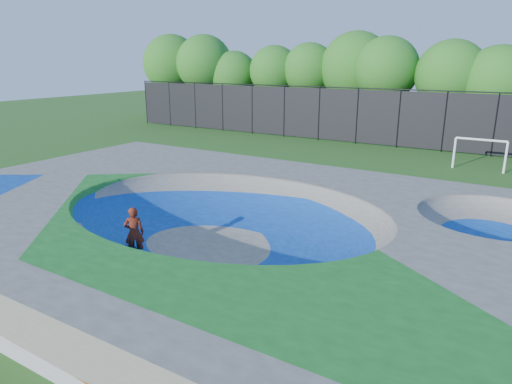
% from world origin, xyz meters
% --- Properties ---
extents(ground, '(120.00, 120.00, 0.00)m').
position_xyz_m(ground, '(0.00, 0.00, 0.00)').
color(ground, '#245317').
rests_on(ground, ground).
extents(skate_deck, '(22.00, 14.00, 1.50)m').
position_xyz_m(skate_deck, '(0.00, 0.00, 0.75)').
color(skate_deck, gray).
rests_on(skate_deck, ground).
extents(skater, '(0.71, 0.70, 1.66)m').
position_xyz_m(skater, '(-1.92, -2.01, 0.83)').
color(skater, '#BA320E').
rests_on(skater, ground).
extents(skateboard, '(0.68, 0.73, 0.05)m').
position_xyz_m(skateboard, '(-1.92, -2.01, 0.03)').
color(skateboard, black).
rests_on(skateboard, ground).
extents(soccer_goal, '(2.72, 0.12, 1.79)m').
position_xyz_m(soccer_goal, '(5.74, 16.38, 1.24)').
color(soccer_goal, white).
rests_on(soccer_goal, ground).
extents(fence, '(48.09, 0.09, 4.04)m').
position_xyz_m(fence, '(0.00, 21.00, 2.10)').
color(fence, black).
rests_on(fence, ground).
extents(treeline, '(53.69, 7.98, 8.45)m').
position_xyz_m(treeline, '(0.18, 25.88, 5.10)').
color(treeline, '#483624').
rests_on(treeline, ground).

